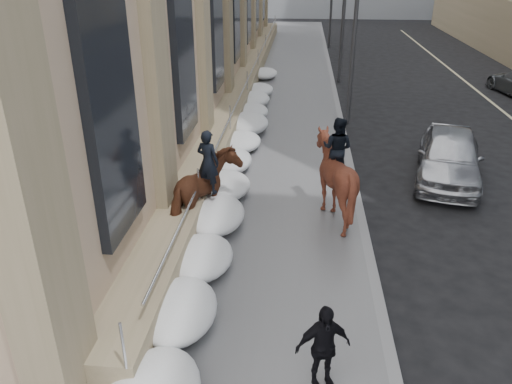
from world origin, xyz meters
TOP-DOWN VIEW (x-y plane):
  - ground at (0.00, 0.00)m, footprint 140.00×140.00m
  - sidewalk at (0.00, 10.00)m, footprint 5.00×80.00m
  - curb at (2.62, 10.00)m, footprint 0.24×80.00m
  - streetlight_mid at (2.74, 14.00)m, footprint 1.71×0.24m
  - traffic_signal at (2.07, 22.00)m, footprint 4.10×0.22m
  - snow_bank at (-1.42, 8.11)m, footprint 1.70×18.10m
  - mounted_horse_left at (-1.64, 4.05)m, footprint 1.90×2.62m
  - mounted_horse_right at (1.77, 4.93)m, footprint 2.56×2.68m
  - pedestrian at (1.31, -1.29)m, footprint 1.03×0.68m
  - car_silver at (5.73, 8.08)m, footprint 3.10×5.25m

SIDE VIEW (x-z plane):
  - ground at x=0.00m, z-range 0.00..0.00m
  - sidewalk at x=0.00m, z-range 0.00..0.12m
  - curb at x=2.62m, z-range 0.00..0.12m
  - snow_bank at x=-1.42m, z-range 0.09..0.85m
  - car_silver at x=5.73m, z-range 0.00..1.68m
  - pedestrian at x=1.31m, z-range 0.12..1.75m
  - mounted_horse_left at x=-1.64m, z-range -0.14..2.53m
  - mounted_horse_right at x=1.77m, z-range -0.05..2.76m
  - traffic_signal at x=2.07m, z-range 1.00..7.00m
  - streetlight_mid at x=2.74m, z-range 0.58..8.58m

